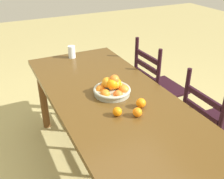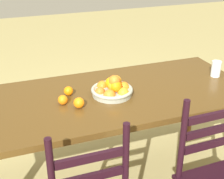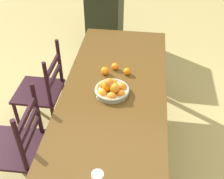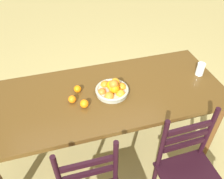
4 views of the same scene
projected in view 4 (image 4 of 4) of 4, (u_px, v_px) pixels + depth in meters
ground_plane at (107, 146)px, 2.50m from camera, size 12.00×12.00×0.00m
dining_table at (105, 101)px, 2.06m from camera, size 2.07×0.86×0.77m
chair_near_window at (189, 173)px, 1.77m from camera, size 0.45×0.45×0.97m
fruit_bowl at (112, 89)px, 1.96m from camera, size 0.28×0.28×0.15m
orange_loose_0 at (78, 89)px, 1.99m from camera, size 0.06×0.06×0.06m
orange_loose_1 at (84, 104)px, 1.85m from camera, size 0.07×0.07×0.07m
orange_loose_2 at (72, 99)px, 1.89m from camera, size 0.06×0.06×0.06m
drinking_glass at (200, 69)px, 2.16m from camera, size 0.07×0.07×0.12m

